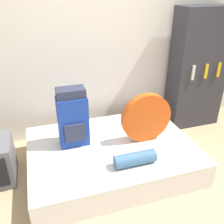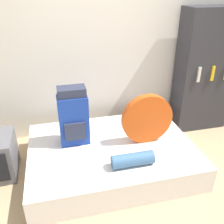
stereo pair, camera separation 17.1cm
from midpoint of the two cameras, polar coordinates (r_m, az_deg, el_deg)
name	(u,v)px [view 2 (the right image)]	position (r m, az deg, el deg)	size (l,w,h in m)	color
ground_plane	(135,208)	(2.80, 7.08, -20.96)	(16.00, 16.00, 0.00)	tan
wall_back	(100,46)	(3.57, -1.35, 14.82)	(8.00, 0.05, 2.60)	silver
bed	(111,155)	(3.17, 1.41, -9.87)	(1.98, 1.44, 0.32)	silver
backpack	(73,117)	(2.97, -7.18, -1.16)	(0.35, 0.24, 0.72)	navy
tent_bag	(147,119)	(3.03, 9.61, -1.60)	(0.62, 0.09, 0.62)	#D14C14
sleeping_roll	(133,160)	(2.74, 6.58, -10.79)	(0.46, 0.15, 0.15)	#3D668E
bookshelf	(204,71)	(4.04, 21.54, 8.60)	(0.81, 0.40, 1.81)	#2D2D33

